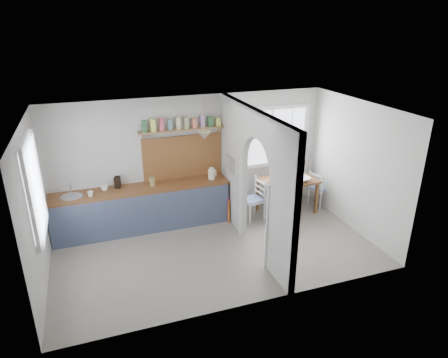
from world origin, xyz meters
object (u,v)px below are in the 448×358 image
object	(u,v)px
vase	(289,173)
kettle	(212,173)
chair_right	(319,188)
dining_table	(286,196)
chair_left	(253,199)

from	to	relation	value
vase	kettle	bearing A→B (deg)	176.06
chair_right	kettle	xyz separation A→B (m)	(-2.52, 0.18, 0.61)
dining_table	kettle	size ratio (longest dim) A/B	5.03
dining_table	chair_left	xyz separation A→B (m)	(-0.83, -0.06, 0.06)
chair_left	vase	world-z (taller)	vase
chair_left	vase	size ratio (longest dim) A/B	4.38
dining_table	vase	bearing A→B (deg)	51.28
chair_left	kettle	world-z (taller)	kettle
chair_right	vase	distance (m)	0.91
dining_table	vase	size ratio (longest dim) A/B	6.01
dining_table	chair_right	world-z (taller)	chair_right
kettle	chair_right	bearing A→B (deg)	-13.47
chair_right	kettle	world-z (taller)	kettle
chair_left	chair_right	world-z (taller)	chair_left
dining_table	chair_left	distance (m)	0.84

